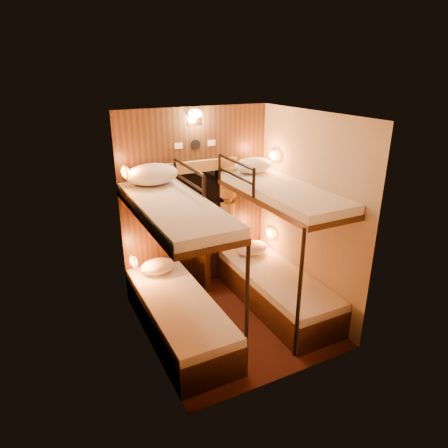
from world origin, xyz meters
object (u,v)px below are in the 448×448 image
bunk_left (178,291)px  bottle_left (192,238)px  table (203,261)px  bottle_right (201,240)px  bunk_right (277,266)px

bunk_left → bottle_left: size_ratio=7.57×
table → bottle_left: 0.37m
bunk_left → bottle_right: bunk_left is taller
bunk_right → table: bearing=129.7°
bottle_left → bunk_right: bearing=-46.9°
bottle_left → bottle_right: 0.13m
bunk_right → bunk_left: bearing=180.0°
bunk_left → table: size_ratio=2.90×
bunk_left → bottle_right: (0.61, 0.75, 0.19)m
bunk_left → bunk_right: size_ratio=1.00×
bottle_left → bunk_left: bearing=-122.0°
table → bottle_right: bottle_right is taller
table → bunk_right: bearing=-50.3°
bunk_left → table: bunk_left is taller
table → bottle_left: bearing=159.5°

